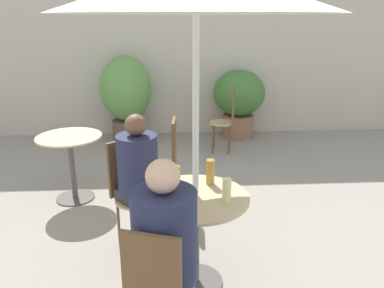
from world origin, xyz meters
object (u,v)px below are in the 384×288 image
(bistro_chair_0, at_px, (130,184))
(bistro_chair_3, at_px, (167,156))
(seated_person_1, at_px, (166,247))
(beer_glass_0, at_px, (210,172))
(beer_glass_1, at_px, (176,176))
(potted_plant_0, at_px, (126,93))
(cafe_table_near, at_px, (195,218))
(beer_glass_2, at_px, (178,198))
(beer_glass_3, at_px, (227,191))
(bistro_chair_2, at_px, (228,115))
(cafe_table_far, at_px, (71,154))
(potted_plant_1, at_px, (239,98))
(seated_person_0, at_px, (139,172))

(bistro_chair_0, distance_m, bistro_chair_3, 0.74)
(seated_person_1, bearing_deg, beer_glass_0, -93.65)
(beer_glass_1, xyz_separation_m, potted_plant_0, (-0.73, 3.38, -0.03))
(cafe_table_near, relative_size, beer_glass_2, 4.34)
(bistro_chair_0, height_order, beer_glass_0, bistro_chair_0)
(cafe_table_near, relative_size, beer_glass_3, 4.27)
(seated_person_1, relative_size, beer_glass_2, 7.13)
(beer_glass_1, bearing_deg, beer_glass_2, -89.26)
(beer_glass_2, relative_size, beer_glass_3, 0.99)
(beer_glass_1, xyz_separation_m, beer_glass_2, (0.00, -0.38, 0.01))
(beer_glass_0, distance_m, beer_glass_2, 0.46)
(bistro_chair_0, relative_size, potted_plant_0, 0.69)
(bistro_chair_2, bearing_deg, bistro_chair_0, -15.53)
(bistro_chair_2, xyz_separation_m, potted_plant_0, (-1.54, 0.67, 0.22))
(bistro_chair_0, height_order, bistro_chair_3, same)
(cafe_table_far, xyz_separation_m, beer_glass_0, (1.36, -1.28, 0.30))
(bistro_chair_0, bearing_deg, seated_person_1, -116.67)
(cafe_table_near, relative_size, potted_plant_1, 0.68)
(beer_glass_0, height_order, potted_plant_1, potted_plant_1)
(cafe_table_far, height_order, seated_person_0, seated_person_0)
(beer_glass_2, bearing_deg, bistro_chair_0, 116.77)
(cafe_table_near, xyz_separation_m, beer_glass_1, (-0.13, 0.19, 0.25))
(potted_plant_0, bearing_deg, beer_glass_2, -78.99)
(beer_glass_1, height_order, potted_plant_0, potted_plant_0)
(bistro_chair_0, relative_size, potted_plant_1, 0.84)
(bistro_chair_2, height_order, beer_glass_2, bistro_chair_2)
(cafe_table_far, distance_m, bistro_chair_0, 1.14)
(seated_person_1, relative_size, beer_glass_3, 7.02)
(bistro_chair_2, xyz_separation_m, beer_glass_0, (-0.56, -2.70, 0.27))
(cafe_table_near, height_order, beer_glass_3, beer_glass_3)
(bistro_chair_0, height_order, bistro_chair_2, same)
(cafe_table_far, xyz_separation_m, seated_person_1, (1.03, -2.09, 0.21))
(beer_glass_2, bearing_deg, bistro_chair_2, 75.35)
(cafe_table_far, bearing_deg, cafe_table_near, -50.02)
(bistro_chair_0, distance_m, beer_glass_0, 0.81)
(beer_glass_0, relative_size, beer_glass_3, 1.08)
(bistro_chair_2, distance_m, beer_glass_0, 2.77)
(cafe_table_far, height_order, bistro_chair_2, bistro_chair_2)
(bistro_chair_2, xyz_separation_m, seated_person_0, (-1.11, -2.42, 0.16))
(cafe_table_near, height_order, potted_plant_1, potted_plant_1)
(beer_glass_0, distance_m, potted_plant_1, 3.53)
(beer_glass_2, bearing_deg, seated_person_0, 113.90)
(bistro_chair_3, xyz_separation_m, beer_glass_1, (0.07, -1.08, 0.25))
(cafe_table_near, bearing_deg, beer_glass_3, -30.09)
(bistro_chair_2, relative_size, beer_glass_1, 6.24)
(seated_person_1, height_order, beer_glass_3, seated_person_1)
(cafe_table_near, distance_m, beer_glass_3, 0.35)
(beer_glass_2, distance_m, potted_plant_0, 3.84)
(cafe_table_near, height_order, seated_person_0, seated_person_0)
(cafe_table_near, height_order, cafe_table_far, same)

